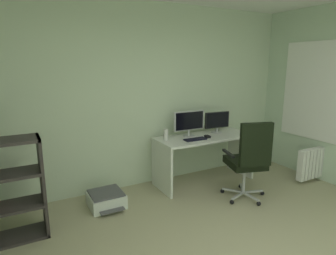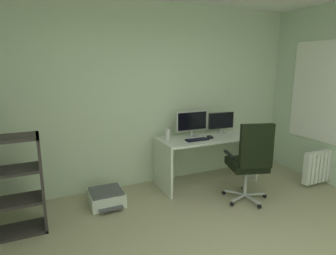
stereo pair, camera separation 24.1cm
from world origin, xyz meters
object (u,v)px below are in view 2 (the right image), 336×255
at_px(monitor_main, 192,122).
at_px(printer, 106,197).
at_px(desktop_speaker, 167,135).
at_px(keyboard, 197,140).
at_px(radiator, 324,166).
at_px(computer_mouse, 210,137).
at_px(desk, 207,149).
at_px(office_chair, 250,159).
at_px(monitor_secondary, 221,122).

xyz_separation_m(monitor_main, printer, (-1.40, -0.18, -0.89)).
bearing_deg(desktop_speaker, monitor_main, 6.27).
xyz_separation_m(keyboard, printer, (-1.36, 0.06, -0.67)).
relative_size(monitor_main, radiator, 0.64).
relative_size(computer_mouse, desktop_speaker, 0.59).
relative_size(desk, office_chair, 1.37).
height_order(computer_mouse, printer, computer_mouse).
xyz_separation_m(monitor_secondary, office_chair, (-0.18, -0.94, -0.33)).
relative_size(keyboard, desktop_speaker, 2.00).
xyz_separation_m(desktop_speaker, printer, (-0.97, -0.13, -0.74)).
bearing_deg(desk, monitor_main, 155.58).
height_order(monitor_main, keyboard, monitor_main).
bearing_deg(monitor_main, radiator, -26.83).
xyz_separation_m(computer_mouse, office_chair, (0.15, -0.74, -0.15)).
distance_m(monitor_main, radiator, 2.18).
bearing_deg(desktop_speaker, desk, -4.83).
relative_size(office_chair, radiator, 1.41).
bearing_deg(office_chair, radiator, 0.28).
relative_size(desk, desktop_speaker, 9.16).
bearing_deg(radiator, monitor_secondary, 144.40).
height_order(desk, keyboard, keyboard).
bearing_deg(keyboard, office_chair, -58.91).
relative_size(computer_mouse, office_chair, 0.09).
bearing_deg(radiator, monitor_main, 153.17).
bearing_deg(monitor_main, keyboard, -99.09).
bearing_deg(radiator, printer, 166.86).
xyz_separation_m(keyboard, office_chair, (0.40, -0.71, -0.14)).
bearing_deg(office_chair, monitor_secondary, 79.00).
relative_size(monitor_secondary, radiator, 0.55).
bearing_deg(printer, computer_mouse, -1.02).
bearing_deg(monitor_secondary, desk, -161.82).
xyz_separation_m(desk, printer, (-1.63, -0.07, -0.46)).
xyz_separation_m(monitor_secondary, computer_mouse, (-0.34, -0.21, -0.18)).
bearing_deg(radiator, desktop_speaker, 158.75).
relative_size(desk, keyboard, 4.58).
relative_size(monitor_main, printer, 1.00).
bearing_deg(monitor_main, desktop_speaker, -173.73).
height_order(keyboard, printer, keyboard).
bearing_deg(radiator, computer_mouse, 156.05).
height_order(monitor_secondary, printer, monitor_secondary).
xyz_separation_m(monitor_main, desktop_speaker, (-0.43, -0.05, -0.15)).
height_order(keyboard, desktop_speaker, desktop_speaker).
bearing_deg(keyboard, desk, 27.80).
relative_size(monitor_secondary, office_chair, 0.39).
xyz_separation_m(desk, keyboard, (-0.26, -0.13, 0.21)).
xyz_separation_m(computer_mouse, desktop_speaker, (-0.64, 0.16, 0.07)).
xyz_separation_m(computer_mouse, printer, (-1.61, 0.03, -0.67)).
bearing_deg(desk, radiator, -27.15).
distance_m(monitor_main, office_chair, 1.07).
relative_size(monitor_main, monitor_secondary, 1.18).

